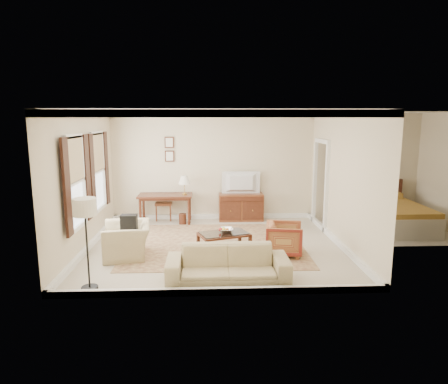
{
  "coord_description": "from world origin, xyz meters",
  "views": [
    {
      "loc": [
        -0.19,
        -8.39,
        2.76
      ],
      "look_at": [
        0.2,
        0.3,
        1.15
      ],
      "focal_mm": 32.0,
      "sensor_mm": 36.0,
      "label": 1
    }
  ],
  "objects": [
    {
      "name": "desk_chair",
      "position": [
        -1.36,
        2.4,
        0.53
      ],
      "size": [
        0.54,
        0.54,
        1.05
      ],
      "primitive_type": null,
      "rotation": [
        0.0,
        0.0,
        -0.23
      ],
      "color": "brown",
      "rests_on": "room_shell"
    },
    {
      "name": "tv",
      "position": [
        0.75,
        2.22,
        1.23
      ],
      "size": [
        0.99,
        0.57,
        0.13
      ],
      "primitive_type": "imported",
      "rotation": [
        0.0,
        0.0,
        3.14
      ],
      "color": "black",
      "rests_on": "sideboard"
    },
    {
      "name": "window_rear",
      "position": [
        -2.7,
        0.9,
        1.55
      ],
      "size": [
        0.12,
        1.56,
        1.8
      ],
      "primitive_type": null,
      "color": "#CCB284",
      "rests_on": "room_shell"
    },
    {
      "name": "desk_lamp",
      "position": [
        -0.77,
        2.05,
        1.02
      ],
      "size": [
        0.32,
        0.32,
        0.5
      ],
      "primitive_type": null,
      "color": "silver",
      "rests_on": "writing_desk"
    },
    {
      "name": "doorway",
      "position": [
        2.71,
        1.5,
        1.08
      ],
      "size": [
        0.1,
        1.12,
        2.25
      ],
      "primitive_type": null,
      "color": "white",
      "rests_on": "room_shell"
    },
    {
      "name": "sofa",
      "position": [
        0.16,
        -1.94,
        0.41
      ],
      "size": [
        2.08,
        0.61,
        0.81
      ],
      "primitive_type": "imported",
      "rotation": [
        0.0,
        0.0,
        0.0
      ],
      "color": "#CCBB8A",
      "rests_on": "room_shell"
    },
    {
      "name": "club_armchair",
      "position": [
        -1.8,
        -0.57,
        0.45
      ],
      "size": [
        0.82,
        1.13,
        0.91
      ],
      "primitive_type": "imported",
      "rotation": [
        0.0,
        0.0,
        -1.42
      ],
      "color": "#CCBB8A",
      "rests_on": "room_shell"
    },
    {
      "name": "sideboard",
      "position": [
        0.75,
        2.24,
        0.37
      ],
      "size": [
        1.2,
        0.46,
        0.74
      ],
      "primitive_type": "cube",
      "color": "brown",
      "rests_on": "room_shell"
    },
    {
      "name": "book_a",
      "position": [
        0.01,
        -0.47,
        0.17
      ],
      "size": [
        0.21,
        0.24,
        0.38
      ],
      "primitive_type": "imported",
      "rotation": [
        0.0,
        0.0,
        0.85
      ],
      "color": "brown",
      "rests_on": "coffee_table"
    },
    {
      "name": "floor_lamp",
      "position": [
        -2.12,
        -2.14,
        1.27
      ],
      "size": [
        0.37,
        0.37,
        1.52
      ],
      "color": "black",
      "rests_on": "room_shell"
    },
    {
      "name": "rug",
      "position": [
        -0.01,
        0.13,
        0.01
      ],
      "size": [
        3.86,
        3.32,
        0.01
      ],
      "primitive_type": "cube",
      "rotation": [
        0.0,
        0.0,
        -0.01
      ],
      "color": "maroon",
      "rests_on": "room_shell"
    },
    {
      "name": "book_b",
      "position": [
        0.32,
        -0.49,
        0.17
      ],
      "size": [
        0.28,
        0.05,
        0.38
      ],
      "primitive_type": "imported",
      "rotation": [
        0.0,
        0.0,
        -0.07
      ],
      "color": "brown",
      "rests_on": "coffee_table"
    },
    {
      "name": "fruit_bowl",
      "position": [
        0.22,
        -0.38,
        0.48
      ],
      "size": [
        0.42,
        0.42,
        0.1
      ],
      "primitive_type": "imported",
      "color": "silver",
      "rests_on": "coffee_table"
    },
    {
      "name": "coffee_table",
      "position": [
        0.17,
        -0.43,
        0.33
      ],
      "size": [
        1.15,
        0.89,
        0.43
      ],
      "rotation": [
        0.0,
        0.0,
        0.33
      ],
      "color": "#502517",
      "rests_on": "room_shell"
    },
    {
      "name": "room_shell",
      "position": [
        0.0,
        0.0,
        2.47
      ],
      "size": [
        5.51,
        5.01,
        2.91
      ],
      "color": "beige",
      "rests_on": "ground"
    },
    {
      "name": "framed_prints",
      "position": [
        -1.18,
        2.47,
        1.94
      ],
      "size": [
        0.25,
        0.04,
        0.68
      ],
      "primitive_type": null,
      "color": "#502517",
      "rests_on": "room_shell"
    },
    {
      "name": "annex_bedroom",
      "position": [
        4.49,
        1.15,
        0.34
      ],
      "size": [
        3.0,
        2.7,
        2.9
      ],
      "color": "beige",
      "rests_on": "ground"
    },
    {
      "name": "window_front",
      "position": [
        -2.7,
        -0.7,
        1.55
      ],
      "size": [
        0.12,
        1.56,
        1.8
      ],
      "primitive_type": null,
      "color": "#CCB284",
      "rests_on": "room_shell"
    },
    {
      "name": "writing_desk",
      "position": [
        -1.28,
        2.05,
        0.66
      ],
      "size": [
        1.42,
        0.71,
        0.77
      ],
      "color": "#502517",
      "rests_on": "room_shell"
    },
    {
      "name": "striped_armchair",
      "position": [
        1.39,
        -0.62,
        0.37
      ],
      "size": [
        0.78,
        0.82,
        0.73
      ],
      "primitive_type": "imported",
      "rotation": [
        0.0,
        0.0,
        1.39
      ],
      "color": "maroon",
      "rests_on": "room_shell"
    },
    {
      "name": "backpack",
      "position": [
        -1.75,
        -0.54,
        0.7
      ],
      "size": [
        0.28,
        0.36,
        0.4
      ],
      "primitive_type": "cube",
      "rotation": [
        0.0,
        0.0,
        -1.38
      ],
      "color": "black",
      "rests_on": "club_armchair"
    }
  ]
}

